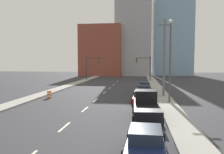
{
  "coord_description": "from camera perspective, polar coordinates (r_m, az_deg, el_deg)",
  "views": [
    {
      "loc": [
        5.4,
        -1.85,
        4.7
      ],
      "look_at": [
        0.79,
        34.02,
        2.2
      ],
      "focal_mm": 35.0,
      "sensor_mm": 36.0,
      "label": 1
    }
  ],
  "objects": [
    {
      "name": "lane_stripe_at_13m",
      "position": [
        16.57,
        -12.32,
        -12.59
      ],
      "size": [
        0.16,
        2.4,
        0.01
      ],
      "primitive_type": "cube",
      "color": "beige",
      "rests_on": "ground"
    },
    {
      "name": "traffic_barrel",
      "position": [
        29.55,
        -16.08,
        -4.42
      ],
      "size": [
        0.56,
        0.56,
        0.95
      ],
      "color": "orange",
      "rests_on": "ground"
    },
    {
      "name": "lane_stripe_at_24m",
      "position": [
        26.93,
        -4.38,
        -6.1
      ],
      "size": [
        0.16,
        2.4,
        0.01
      ],
      "primitive_type": "cube",
      "color": "beige",
      "rests_on": "ground"
    },
    {
      "name": "sidewalk_left",
      "position": [
        56.36,
        -6.89,
        -0.77
      ],
      "size": [
        2.05,
        105.19,
        0.17
      ],
      "color": "#9E9B93",
      "rests_on": "ground"
    },
    {
      "name": "sedan_navy",
      "position": [
        11.63,
        8.73,
        -16.52
      ],
      "size": [
        2.25,
        4.6,
        1.37
      ],
      "rotation": [
        0.0,
        0.0,
        -0.04
      ],
      "color": "#141E47",
      "rests_on": "ground"
    },
    {
      "name": "building_office_center",
      "position": [
        82.27,
        5.69,
        10.67
      ],
      "size": [
        12.0,
        20.0,
        28.71
      ],
      "color": "#99999E",
      "rests_on": "ground"
    },
    {
      "name": "building_brick_left",
      "position": [
        78.89,
        -2.4,
        6.72
      ],
      "size": [
        14.0,
        16.0,
        17.02
      ],
      "color": "brown",
      "rests_on": "ground"
    },
    {
      "name": "sedan_teal",
      "position": [
        30.84,
        8.33,
        -3.63
      ],
      "size": [
        2.22,
        4.32,
        1.42
      ],
      "rotation": [
        0.0,
        0.0,
        0.05
      ],
      "color": "#196B75",
      "rests_on": "ground"
    },
    {
      "name": "traffic_signal_left",
      "position": [
        55.59,
        -5.72,
        3.11
      ],
      "size": [
        3.64,
        0.35,
        6.1
      ],
      "color": "#38383D",
      "rests_on": "ground"
    },
    {
      "name": "lane_stripe_at_37m",
      "position": [
        39.25,
        -0.63,
        -2.92
      ],
      "size": [
        0.16,
        2.4,
        0.01
      ],
      "primitive_type": "cube",
      "color": "beige",
      "rests_on": "ground"
    },
    {
      "name": "utility_pole_right_mid",
      "position": [
        29.72,
        13.45,
        4.99
      ],
      "size": [
        1.6,
        0.32,
        10.33
      ],
      "color": "slate",
      "rests_on": "ground"
    },
    {
      "name": "street_lamp",
      "position": [
        25.09,
        14.96,
        5.33
      ],
      "size": [
        0.44,
        0.44,
        9.35
      ],
      "color": "#4C4C51",
      "rests_on": "ground"
    },
    {
      "name": "pickup_truck_black",
      "position": [
        18.61,
        8.92,
        -7.83
      ],
      "size": [
        2.44,
        6.19,
        2.26
      ],
      "rotation": [
        0.0,
        0.0,
        0.03
      ],
      "color": "black",
      "rests_on": "ground"
    },
    {
      "name": "lane_stripe_at_19m",
      "position": [
        22.08,
        -7.08,
        -8.35
      ],
      "size": [
        0.16,
        2.4,
        0.01
      ],
      "primitive_type": "cube",
      "color": "beige",
      "rests_on": "ground"
    },
    {
      "name": "lane_stripe_at_43m",
      "position": [
        45.28,
        0.44,
        -2.0
      ],
      "size": [
        0.16,
        2.4,
        0.01
      ],
      "primitive_type": "cube",
      "color": "beige",
      "rests_on": "ground"
    },
    {
      "name": "traffic_signal_right",
      "position": [
        54.18,
        8.89,
        3.06
      ],
      "size": [
        3.64,
        0.35,
        6.1
      ],
      "color": "#38383D",
      "rests_on": "ground"
    },
    {
      "name": "lane_stripe_at_31m",
      "position": [
        33.73,
        -1.96,
        -4.05
      ],
      "size": [
        0.16,
        2.4,
        0.01
      ],
      "primitive_type": "cube",
      "color": "beige",
      "rests_on": "ground"
    },
    {
      "name": "lane_stripe_at_50m",
      "position": [
        52.27,
        1.37,
        -1.2
      ],
      "size": [
        0.16,
        2.4,
        0.01
      ],
      "primitive_type": "cube",
      "color": "beige",
      "rests_on": "ground"
    },
    {
      "name": "sedan_gray",
      "position": [
        36.03,
        8.41,
        -2.53
      ],
      "size": [
        2.2,
        4.67,
        1.41
      ],
      "rotation": [
        0.0,
        0.0,
        0.02
      ],
      "color": "slate",
      "rests_on": "ground"
    },
    {
      "name": "sidewalk_right",
      "position": [
        54.73,
        10.46,
        -0.95
      ],
      "size": [
        2.05,
        105.19,
        0.17
      ],
      "color": "#9E9B93",
      "rests_on": "ground"
    },
    {
      "name": "sedan_red",
      "position": [
        25.31,
        7.64,
        -5.3
      ],
      "size": [
        2.16,
        4.27,
        1.39
      ],
      "rotation": [
        0.0,
        0.0,
        -0.03
      ],
      "color": "red",
      "rests_on": "ground"
    },
    {
      "name": "building_glass_right",
      "position": [
        87.9,
        15.14,
        14.32
      ],
      "size": [
        13.0,
        20.0,
        41.46
      ],
      "color": "#7A9EB7",
      "rests_on": "ground"
    }
  ]
}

